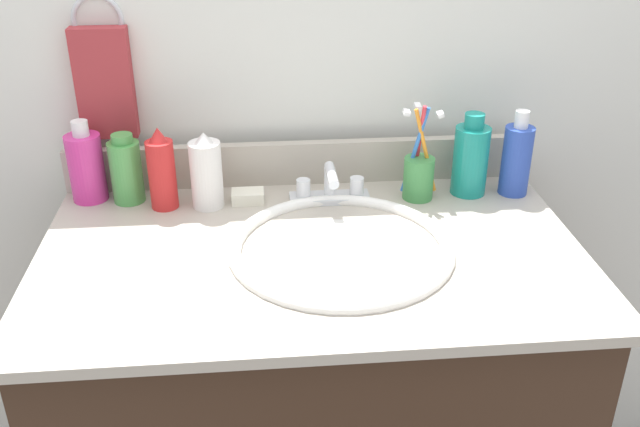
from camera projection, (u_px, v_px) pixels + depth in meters
name	position (u px, v px, depth m)	size (l,w,h in m)	color
countertop	(311.00, 254.00, 1.26)	(0.97, 0.59, 0.02)	#B2A899
backsplash	(300.00, 163.00, 1.49)	(0.97, 0.02, 0.09)	#B2A899
back_wall	(300.00, 243.00, 1.65)	(2.07, 0.04, 1.30)	silver
towel_ring	(98.00, 20.00, 1.36)	(0.10, 0.10, 0.01)	silver
hand_towel	(105.00, 83.00, 1.40)	(0.11, 0.04, 0.22)	#A53338
sink_basin	(341.00, 265.00, 1.27)	(0.40, 0.40, 0.11)	white
faucet	(330.00, 189.00, 1.42)	(0.16, 0.10, 0.08)	silver
bottle_toner_green	(126.00, 170.00, 1.40)	(0.06, 0.06, 0.14)	#4C9E4C
bottle_lotion_white	(206.00, 173.00, 1.38)	(0.06, 0.06, 0.15)	white
bottle_mouthwash_teal	(471.00, 158.00, 1.43)	(0.07, 0.07, 0.17)	teal
bottle_shampoo_blue	(516.00, 159.00, 1.43)	(0.06, 0.06, 0.18)	#2D4CB2
bottle_soap_pink	(86.00, 166.00, 1.41)	(0.07, 0.07, 0.17)	#D8338C
bottle_spray_red	(162.00, 172.00, 1.37)	(0.05, 0.05, 0.17)	red
cup_green	(419.00, 174.00, 1.42)	(0.08, 0.07, 0.20)	#3F8C47
soap_bar	(248.00, 196.00, 1.42)	(0.06, 0.04, 0.02)	white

